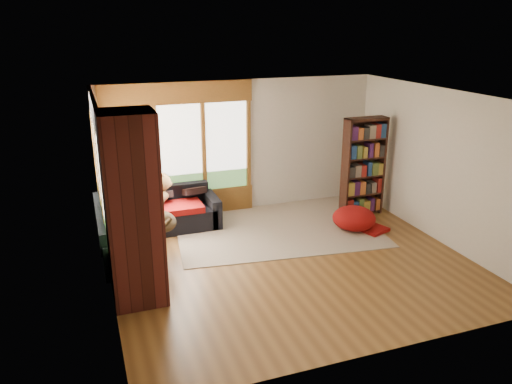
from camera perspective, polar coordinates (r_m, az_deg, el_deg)
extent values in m
plane|color=brown|center=(8.07, 3.90, -7.84)|extent=(5.50, 5.50, 0.00)
plane|color=white|center=(7.28, 4.36, 10.76)|extent=(5.50, 5.50, 0.00)
cube|color=silver|center=(9.83, -1.75, 5.20)|extent=(5.50, 0.04, 2.60)
cube|color=silver|center=(5.54, 14.58, -6.54)|extent=(5.50, 0.04, 2.60)
cube|color=silver|center=(6.99, -17.04, -1.39)|extent=(0.04, 5.00, 2.60)
cube|color=silver|center=(9.00, 20.39, 2.73)|extent=(0.04, 5.00, 2.60)
cube|color=brown|center=(9.50, -8.62, 4.82)|extent=(2.82, 0.10, 1.90)
cube|color=white|center=(9.50, -8.62, 4.82)|extent=(2.54, 0.09, 1.62)
cube|color=brown|center=(8.11, -17.38, 1.74)|extent=(0.10, 2.62, 1.90)
cube|color=white|center=(8.11, -17.38, 1.74)|extent=(0.09, 2.36, 1.62)
cube|color=#727F52|center=(8.82, -17.73, 5.73)|extent=(0.03, 0.72, 0.90)
cube|color=#471914|center=(6.68, -13.86, -2.05)|extent=(0.70, 0.70, 2.60)
cube|color=black|center=(9.37, -10.47, -2.80)|extent=(2.20, 0.90, 0.42)
cube|color=black|center=(9.56, -10.96, 0.16)|extent=(2.20, 0.20, 0.38)
cube|color=black|center=(9.53, -4.57, -1.59)|extent=(0.20, 0.90, 0.60)
cube|color=maroon|center=(9.15, -11.05, -1.56)|extent=(1.90, 0.66, 0.12)
cube|color=black|center=(8.71, -13.96, -4.79)|extent=(0.90, 2.20, 0.42)
cube|color=black|center=(8.54, -16.50, -2.59)|extent=(0.20, 2.20, 0.38)
cube|color=black|center=(7.76, -13.18, -7.00)|extent=(0.90, 0.20, 0.60)
cube|color=maroon|center=(8.29, -13.02, -3.90)|extent=(0.66, 1.20, 0.12)
cube|color=maroon|center=(9.17, -13.77, -1.72)|extent=(0.66, 0.66, 0.12)
cube|color=beige|center=(9.37, 2.15, -3.84)|extent=(3.95, 3.20, 0.01)
cube|color=#341911|center=(10.06, 14.08, 2.98)|extent=(0.04, 0.28, 1.93)
cube|color=#341911|center=(9.66, 10.18, 2.60)|extent=(0.04, 0.28, 1.93)
cube|color=#341911|center=(9.96, 11.79, 2.99)|extent=(0.83, 0.02, 1.93)
cube|color=#341911|center=(10.14, 11.82, -2.12)|extent=(0.75, 0.26, 0.03)
cube|color=#341911|center=(10.01, 11.96, -0.16)|extent=(0.75, 0.26, 0.03)
cube|color=#341911|center=(9.90, 12.10, 1.84)|extent=(0.75, 0.26, 0.03)
cube|color=#341911|center=(9.81, 12.25, 3.88)|extent=(0.75, 0.26, 0.03)
cube|color=#341911|center=(9.72, 12.39, 5.96)|extent=(0.75, 0.26, 0.03)
cube|color=#341911|center=(9.65, 12.55, 8.08)|extent=(0.75, 0.26, 0.03)
cube|color=#726659|center=(9.84, 12.23, 2.77)|extent=(0.71, 0.20, 1.77)
ellipsoid|color=maroon|center=(9.31, 11.14, -2.89)|extent=(1.00, 1.00, 0.43)
ellipsoid|color=brown|center=(9.07, -12.30, -0.06)|extent=(0.98, 0.84, 0.28)
sphere|color=brown|center=(9.18, -10.76, 1.17)|extent=(0.45, 0.45, 0.34)
cone|color=brown|center=(9.11, -11.10, 1.90)|extent=(0.16, 0.16, 0.15)
ellipsoid|color=#2F2112|center=(8.03, -10.98, -2.60)|extent=(0.57, 0.81, 0.26)
sphere|color=#2F2112|center=(8.25, -11.51, -1.14)|extent=(0.34, 0.34, 0.31)
cone|color=#2F2112|center=(8.16, -11.48, -0.43)|extent=(0.12, 0.12, 0.14)
cube|color=black|center=(9.51, -6.72, 1.14)|extent=(0.45, 0.12, 0.45)
cube|color=black|center=(9.40, -10.27, 0.76)|extent=(0.45, 0.12, 0.45)
cube|color=black|center=(8.88, -15.67, -0.75)|extent=(0.45, 0.12, 0.45)
cube|color=black|center=(7.85, -15.00, -3.30)|extent=(0.45, 0.12, 0.45)
cube|color=maroon|center=(9.33, -13.90, 0.36)|extent=(0.42, 0.12, 0.42)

